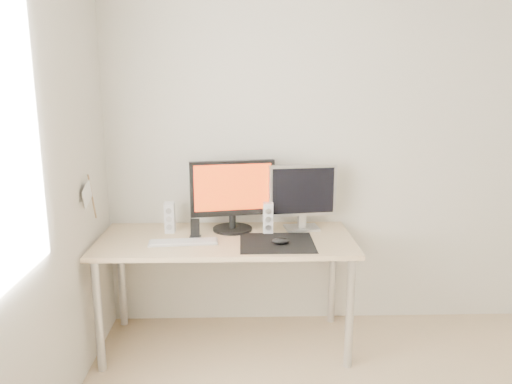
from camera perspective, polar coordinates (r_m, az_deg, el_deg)
name	(u,v)px	position (r m, az deg, el deg)	size (l,w,h in m)	color
wall_back	(362,148)	(3.50, 12.05, 4.99)	(3.50, 3.50, 0.00)	silver
mousepad	(277,243)	(3.06, 2.41, -5.83)	(0.45, 0.40, 0.00)	black
mouse	(281,241)	(3.02, 2.84, -5.62)	(0.11, 0.06, 0.04)	black
desk	(226,250)	(3.18, -3.47, -6.60)	(1.60, 0.70, 0.73)	#D1B587
main_monitor	(232,193)	(3.24, -2.70, -0.11)	(0.55, 0.30, 0.47)	black
second_monitor	(303,194)	(3.29, 5.34, -0.21)	(0.45, 0.19, 0.43)	silver
speaker_left	(170,217)	(3.29, -9.82, -2.89)	(0.06, 0.08, 0.20)	white
speaker_right	(268,218)	(3.23, 1.38, -2.96)	(0.06, 0.08, 0.20)	white
keyboard	(184,242)	(3.08, -8.28, -5.68)	(0.43, 0.15, 0.02)	silver
phone_dock	(195,233)	(3.15, -6.96, -4.62)	(0.07, 0.06, 0.13)	black
pennant	(89,195)	(3.06, -18.56, -0.30)	(0.01, 0.23, 0.29)	#A57F54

